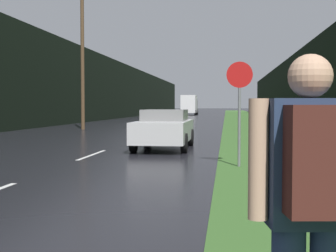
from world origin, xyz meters
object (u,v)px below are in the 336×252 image
(stop_sign, at_px, (239,103))
(delivery_truck, at_px, (190,105))
(hitchhiker_with_backpack, at_px, (311,205))
(car_passing_near, at_px, (164,129))

(stop_sign, xyz_separation_m, delivery_truck, (-6.56, 67.78, 0.13))
(stop_sign, bearing_deg, hitchhiker_with_backpack, -89.36)
(hitchhiker_with_backpack, relative_size, delivery_truck, 0.24)
(stop_sign, relative_size, hitchhiker_with_backpack, 1.46)
(stop_sign, height_order, hitchhiker_with_backpack, stop_sign)
(car_passing_near, distance_m, delivery_truck, 63.07)
(hitchhiker_with_backpack, height_order, delivery_truck, delivery_truck)
(delivery_truck, bearing_deg, hitchhiker_with_backpack, -85.07)
(car_passing_near, relative_size, delivery_truck, 0.58)
(hitchhiker_with_backpack, relative_size, car_passing_near, 0.40)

